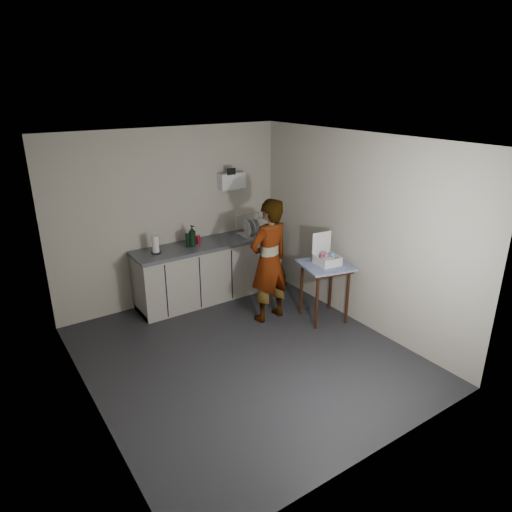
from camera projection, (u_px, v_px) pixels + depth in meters
ground at (245, 355)px, 5.65m from camera, size 4.00×4.00×0.00m
wall_back at (172, 218)px, 6.73m from camera, size 3.60×0.02×2.60m
wall_right at (356, 231)px, 6.12m from camera, size 0.02×4.00×2.60m
wall_left at (82, 296)px, 4.25m from camera, size 0.02×4.00×2.60m
ceiling at (243, 141)px, 4.73m from camera, size 3.60×4.00×0.01m
kitchen_counter at (207, 273)px, 7.02m from camera, size 2.24×0.62×0.91m
wall_shelf at (231, 181)px, 7.04m from camera, size 0.42×0.18×0.37m
side_table at (325, 271)px, 6.30m from camera, size 0.77×0.77×0.83m
standing_man at (269, 261)px, 6.25m from camera, size 0.68×0.49×1.75m
soap_bottle at (192, 236)px, 6.69m from camera, size 0.15×0.15×0.31m
soda_can at (198, 239)px, 6.82m from camera, size 0.06×0.06×0.12m
dark_bottle at (188, 240)px, 6.65m from camera, size 0.06×0.06×0.21m
paper_towel at (155, 245)px, 6.40m from camera, size 0.14×0.14×0.26m
dish_rack at (252, 230)px, 7.20m from camera, size 0.44×0.33×0.31m
bakery_box at (326, 257)px, 6.24m from camera, size 0.33×0.34×0.42m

